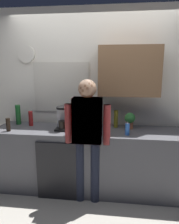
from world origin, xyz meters
The scene contains 16 objects.
ground_plane centered at (0.00, 0.00, 0.00)m, with size 8.00×8.00×0.00m, color #9E998E.
kitchen_counter centered at (0.00, 0.30, 0.44)m, with size 2.71×0.64×0.89m, color #4C4C51.
dishwasher_panel centered at (-0.39, -0.03, 0.40)m, with size 0.56×0.02×0.80m, color black.
back_wall_assembly centered at (0.06, 0.70, 1.36)m, with size 4.31×0.42×2.60m.
coffee_maker centered at (-0.37, 0.28, 1.03)m, with size 0.20×0.20×0.33m.
bottle_dark_sauce centered at (-1.10, 0.10, 0.98)m, with size 0.06×0.06×0.18m, color black.
bottle_red_vinegar centered at (-0.90, 0.41, 1.00)m, with size 0.06×0.06×0.22m, color maroon.
bottle_olive_oil centered at (0.35, 0.47, 1.01)m, with size 0.06×0.06×0.25m, color olive.
bottle_green_wine centered at (-1.13, 0.46, 1.04)m, with size 0.07×0.07×0.30m, color #195923.
bottle_clear_soda centered at (0.10, 0.52, 1.03)m, with size 0.09×0.09×0.28m, color #2D8C33.
bottle_amber_beer centered at (-0.15, 0.22, 1.00)m, with size 0.06×0.06×0.23m, color brown.
cup_terracotta_mug centered at (0.03, 0.08, 0.93)m, with size 0.08×0.08×0.09m, color #B26647.
potted_plant centered at (0.55, 0.43, 1.02)m, with size 0.15×0.15×0.23m.
dish_soap centered at (0.50, 0.14, 0.96)m, with size 0.06×0.06×0.18m.
person_at_sink centered at (0.00, 0.00, 0.95)m, with size 0.57×0.22×1.60m.
person_guest centered at (0.00, 0.00, 0.95)m, with size 0.57×0.22×1.60m.
Camera 1 is at (0.33, -2.45, 1.74)m, focal length 33.20 mm.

